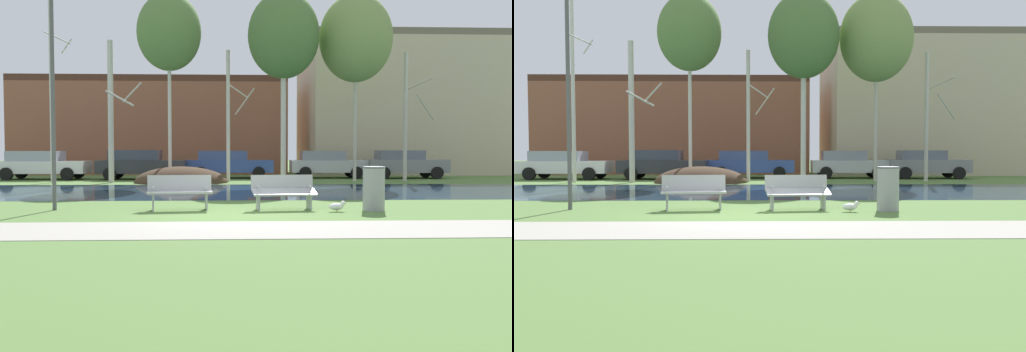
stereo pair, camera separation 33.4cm
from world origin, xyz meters
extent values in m
plane|color=#517538|center=(0.00, 10.00, 0.00)|extent=(120.00, 120.00, 0.00)
cube|color=#9E998E|center=(0.00, -2.34, 0.01)|extent=(60.00, 2.31, 0.01)
cube|color=#284256|center=(0.00, 7.50, 0.00)|extent=(80.00, 7.59, 0.01)
ellipsoid|color=#423021|center=(-2.37, 12.77, 0.00)|extent=(4.28, 3.13, 1.50)
cube|color=#9EA0A3|center=(-1.30, 1.05, 0.45)|extent=(1.65, 0.67, 0.05)
cube|color=#9EA0A3|center=(-1.33, 1.33, 0.67)|extent=(1.60, 0.27, 0.40)
cube|color=#9EA0A3|center=(-1.96, 1.03, 0.23)|extent=(0.09, 0.43, 0.45)
cube|color=#9EA0A3|center=(-0.66, 1.19, 0.23)|extent=(0.09, 0.43, 0.45)
cylinder|color=#9EA0A3|center=(-1.95, 0.99, 0.59)|extent=(0.07, 0.28, 0.04)
cylinder|color=#9EA0A3|center=(-0.65, 1.15, 0.59)|extent=(0.07, 0.28, 0.04)
cube|color=#9EA0A3|center=(1.30, 1.05, 0.45)|extent=(1.64, 0.66, 0.18)
cube|color=#9EA0A3|center=(1.27, 1.33, 0.67)|extent=(1.60, 0.27, 0.40)
cube|color=#9EA0A3|center=(0.64, 1.03, 0.23)|extent=(0.09, 0.43, 0.45)
cube|color=#9EA0A3|center=(1.94, 1.19, 0.23)|extent=(0.09, 0.43, 0.45)
cylinder|color=#9EA0A3|center=(0.65, 0.99, 0.59)|extent=(0.07, 0.28, 0.04)
cylinder|color=#9EA0A3|center=(1.95, 1.15, 0.59)|extent=(0.07, 0.28, 0.04)
cylinder|color=gray|center=(3.51, 0.84, 0.55)|extent=(0.54, 0.54, 1.10)
torus|color=#545557|center=(3.51, 0.84, 1.07)|extent=(0.56, 0.56, 0.04)
ellipsoid|color=white|center=(2.53, 0.63, 0.12)|extent=(0.37, 0.17, 0.17)
sphere|color=white|center=(2.69, 0.63, 0.20)|extent=(0.12, 0.12, 0.12)
cone|color=gold|center=(2.76, 0.63, 0.20)|extent=(0.06, 0.04, 0.04)
cylinder|color=gold|center=(2.55, 0.60, 0.05)|extent=(0.01, 0.01, 0.10)
cylinder|color=gold|center=(2.55, 0.66, 0.05)|extent=(0.01, 0.01, 0.10)
cylinder|color=#4C4C51|center=(-4.44, 1.27, 2.67)|extent=(0.10, 0.10, 5.33)
cylinder|color=beige|center=(-8.28, 13.11, 4.23)|extent=(0.17, 0.17, 8.46)
cylinder|color=beige|center=(-7.69, 13.51, 6.31)|extent=(0.83, 1.18, 0.48)
cylinder|color=beige|center=(-7.83, 12.64, 6.52)|extent=(0.96, 0.93, 0.42)
cylinder|color=beige|center=(-5.57, 12.96, 3.25)|extent=(0.25, 0.25, 6.50)
cylinder|color=beige|center=(-4.71, 13.56, 4.19)|extent=(1.20, 1.70, 0.78)
cylinder|color=beige|center=(-5.04, 12.42, 3.82)|extent=(1.10, 1.07, 0.65)
cylinder|color=beige|center=(-2.95, 13.56, 4.50)|extent=(0.16, 0.16, 9.00)
ellipsoid|color=#567A3D|center=(-2.95, 13.56, 7.02)|extent=(3.00, 3.00, 3.60)
cylinder|color=beige|center=(-0.20, 13.54, 3.10)|extent=(0.18, 0.18, 6.20)
cylinder|color=beige|center=(0.59, 14.08, 3.84)|extent=(0.94, 1.34, 1.18)
cylinder|color=beige|center=(0.26, 13.06, 4.24)|extent=(0.95, 0.92, 0.57)
cylinder|color=beige|center=(2.36, 12.92, 4.34)|extent=(0.25, 0.25, 8.69)
ellipsoid|color=#4C7038|center=(2.36, 12.92, 6.78)|extent=(3.30, 3.30, 3.96)
cylinder|color=#BCB7A8|center=(5.85, 13.57, 4.37)|extent=(0.16, 0.16, 8.73)
ellipsoid|color=olive|center=(5.85, 13.57, 6.81)|extent=(3.46, 3.46, 4.15)
cylinder|color=#BCB7A8|center=(8.29, 13.55, 3.08)|extent=(0.19, 0.19, 6.15)
cylinder|color=#BCB7A8|center=(9.03, 14.07, 4.70)|extent=(1.04, 1.48, 0.57)
cylinder|color=#BCB7A8|center=(8.98, 12.84, 3.52)|extent=(1.27, 1.23, 1.14)
cube|color=silver|center=(-9.66, 15.93, 0.63)|extent=(4.55, 1.92, 0.62)
cube|color=#949AAC|center=(-10.02, 15.94, 1.20)|extent=(2.56, 1.66, 0.51)
cylinder|color=black|center=(-8.15, 16.83, 0.32)|extent=(0.64, 0.23, 0.64)
cylinder|color=black|center=(-8.18, 14.98, 0.32)|extent=(0.64, 0.23, 0.64)
cylinder|color=black|center=(-11.14, 16.88, 0.32)|extent=(0.64, 0.23, 0.64)
cylinder|color=black|center=(-11.17, 15.03, 0.32)|extent=(0.64, 0.23, 0.64)
cube|color=#282B30|center=(-4.60, 15.82, 0.65)|extent=(4.50, 1.85, 0.67)
cube|color=#2F3648|center=(-4.96, 15.83, 1.25)|extent=(2.53, 1.60, 0.51)
cylinder|color=black|center=(-3.11, 16.69, 0.32)|extent=(0.64, 0.23, 0.64)
cylinder|color=black|center=(-3.14, 14.91, 0.32)|extent=(0.64, 0.23, 0.64)
cylinder|color=black|center=(-6.06, 16.74, 0.32)|extent=(0.64, 0.23, 0.64)
cylinder|color=black|center=(-6.09, 14.96, 0.32)|extent=(0.64, 0.23, 0.64)
cube|color=#2D4793|center=(-0.13, 16.89, 0.64)|extent=(4.60, 1.90, 0.65)
cube|color=#32457F|center=(-0.50, 16.89, 1.21)|extent=(2.59, 1.65, 0.50)
cylinder|color=black|center=(1.39, 17.78, 0.32)|extent=(0.64, 0.23, 0.64)
cylinder|color=black|center=(1.36, 15.95, 0.32)|extent=(0.64, 0.23, 0.64)
cylinder|color=black|center=(-1.62, 17.83, 0.32)|extent=(0.64, 0.23, 0.64)
cylinder|color=black|center=(-1.65, 16.00, 0.32)|extent=(0.64, 0.23, 0.64)
cube|color=#B2B5BC|center=(5.16, 16.78, 0.64)|extent=(4.11, 1.81, 0.64)
cube|color=gray|center=(4.83, 16.79, 1.21)|extent=(2.31, 1.57, 0.51)
cylinder|color=black|center=(6.52, 17.63, 0.32)|extent=(0.64, 0.23, 0.64)
cylinder|color=black|center=(6.49, 15.89, 0.32)|extent=(0.64, 0.23, 0.64)
cylinder|color=black|center=(3.82, 17.68, 0.32)|extent=(0.64, 0.23, 0.64)
cylinder|color=black|center=(3.79, 15.94, 0.32)|extent=(0.64, 0.23, 0.64)
cube|color=slate|center=(9.20, 16.33, 0.66)|extent=(4.21, 1.85, 0.68)
cube|color=slate|center=(8.87, 16.33, 1.24)|extent=(2.37, 1.61, 0.48)
cylinder|color=black|center=(10.60, 17.20, 0.32)|extent=(0.64, 0.23, 0.64)
cylinder|color=black|center=(10.57, 15.41, 0.32)|extent=(0.64, 0.23, 0.64)
cylinder|color=black|center=(7.84, 17.24, 0.32)|extent=(0.64, 0.23, 0.64)
cylinder|color=black|center=(7.81, 15.46, 0.32)|extent=(0.64, 0.23, 0.64)
cube|color=brown|center=(-5.13, 25.36, 2.83)|extent=(17.03, 8.64, 5.67)
cube|color=#4E2C21|center=(-5.13, 25.36, 5.87)|extent=(17.03, 8.64, 0.40)
cube|color=#BCAD8E|center=(11.67, 23.82, 4.10)|extent=(13.77, 9.43, 8.20)
cube|color=#675F4E|center=(11.67, 23.82, 8.40)|extent=(13.77, 9.43, 0.40)
camera|label=1|loc=(0.01, -12.68, 1.50)|focal=38.79mm
camera|label=2|loc=(0.35, -12.69, 1.50)|focal=38.79mm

